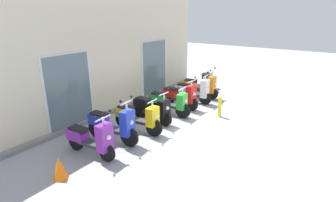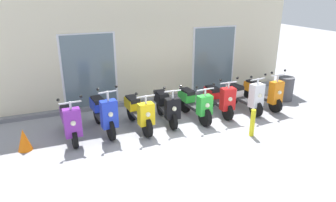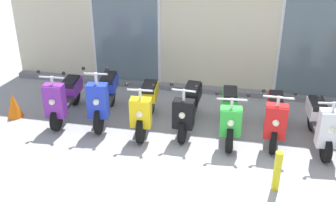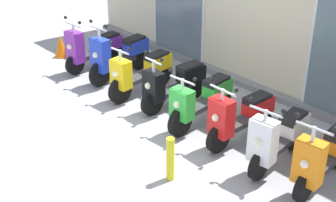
{
  "view_description": "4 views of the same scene",
  "coord_description": "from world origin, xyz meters",
  "px_view_note": "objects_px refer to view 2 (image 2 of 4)",
  "views": [
    {
      "loc": [
        -6.75,
        -3.9,
        3.45
      ],
      "look_at": [
        -0.41,
        0.42,
        0.86
      ],
      "focal_mm": 28.74,
      "sensor_mm": 36.0,
      "label": 1
    },
    {
      "loc": [
        -3.28,
        -6.15,
        3.49
      ],
      "look_at": [
        -0.49,
        0.66,
        0.77
      ],
      "focal_mm": 32.77,
      "sensor_mm": 36.0,
      "label": 2
    },
    {
      "loc": [
        0.68,
        -6.19,
        4.39
      ],
      "look_at": [
        -0.68,
        0.64,
        0.78
      ],
      "focal_mm": 45.94,
      "sensor_mm": 36.0,
      "label": 3
    },
    {
      "loc": [
        5.63,
        -4.55,
        4.36
      ],
      "look_at": [
        0.21,
        0.39,
        0.56
      ],
      "focal_mm": 52.4,
      "sensor_mm": 36.0,
      "label": 4
    }
  ],
  "objects_px": {
    "scooter_white": "(245,96)",
    "curb_bollard": "(252,123)",
    "scooter_blue": "(103,113)",
    "scooter_black": "(167,106)",
    "scooter_yellow": "(139,112)",
    "scooter_green": "(195,103)",
    "scooter_purple": "(70,121)",
    "trash_bin": "(285,89)",
    "traffic_cone": "(24,140)",
    "scooter_red": "(219,98)",
    "scooter_orange": "(264,92)"
  },
  "relations": [
    {
      "from": "scooter_orange",
      "to": "scooter_purple",
      "type": "bearing_deg",
      "value": 179.84
    },
    {
      "from": "scooter_yellow",
      "to": "scooter_green",
      "type": "bearing_deg",
      "value": 0.2
    },
    {
      "from": "scooter_yellow",
      "to": "traffic_cone",
      "type": "height_order",
      "value": "scooter_yellow"
    },
    {
      "from": "scooter_blue",
      "to": "scooter_green",
      "type": "xyz_separation_m",
      "value": [
        2.52,
        -0.12,
        -0.07
      ]
    },
    {
      "from": "scooter_blue",
      "to": "scooter_yellow",
      "type": "bearing_deg",
      "value": -8.06
    },
    {
      "from": "scooter_black",
      "to": "curb_bollard",
      "type": "xyz_separation_m",
      "value": [
        1.65,
        -1.6,
        -0.13
      ]
    },
    {
      "from": "scooter_blue",
      "to": "scooter_white",
      "type": "bearing_deg",
      "value": -2.29
    },
    {
      "from": "scooter_purple",
      "to": "scooter_orange",
      "type": "height_order",
      "value": "scooter_orange"
    },
    {
      "from": "scooter_purple",
      "to": "scooter_red",
      "type": "height_order",
      "value": "scooter_purple"
    },
    {
      "from": "scooter_yellow",
      "to": "trash_bin",
      "type": "bearing_deg",
      "value": 3.11
    },
    {
      "from": "scooter_white",
      "to": "scooter_orange",
      "type": "height_order",
      "value": "scooter_orange"
    },
    {
      "from": "scooter_black",
      "to": "scooter_red",
      "type": "xyz_separation_m",
      "value": [
        1.63,
        -0.04,
        0.0
      ]
    },
    {
      "from": "scooter_purple",
      "to": "scooter_blue",
      "type": "distance_m",
      "value": 0.83
    },
    {
      "from": "scooter_purple",
      "to": "scooter_green",
      "type": "distance_m",
      "value": 3.35
    },
    {
      "from": "scooter_white",
      "to": "trash_bin",
      "type": "distance_m",
      "value": 1.84
    },
    {
      "from": "scooter_green",
      "to": "traffic_cone",
      "type": "xyz_separation_m",
      "value": [
        -4.39,
        -0.15,
        -0.2
      ]
    },
    {
      "from": "scooter_red",
      "to": "traffic_cone",
      "type": "xyz_separation_m",
      "value": [
        -5.22,
        -0.2,
        -0.22
      ]
    },
    {
      "from": "trash_bin",
      "to": "scooter_white",
      "type": "bearing_deg",
      "value": -170.03
    },
    {
      "from": "scooter_blue",
      "to": "trash_bin",
      "type": "xyz_separation_m",
      "value": [
        5.98,
        0.15,
        -0.14
      ]
    },
    {
      "from": "scooter_blue",
      "to": "scooter_yellow",
      "type": "xyz_separation_m",
      "value": [
        0.89,
        -0.13,
        -0.07
      ]
    },
    {
      "from": "scooter_purple",
      "to": "trash_bin",
      "type": "relative_size",
      "value": 1.98
    },
    {
      "from": "scooter_blue",
      "to": "curb_bollard",
      "type": "xyz_separation_m",
      "value": [
        3.36,
        -1.62,
        -0.18
      ]
    },
    {
      "from": "scooter_white",
      "to": "trash_bin",
      "type": "height_order",
      "value": "scooter_white"
    },
    {
      "from": "scooter_red",
      "to": "scooter_white",
      "type": "relative_size",
      "value": 0.99
    },
    {
      "from": "scooter_white",
      "to": "curb_bollard",
      "type": "bearing_deg",
      "value": -119.05
    },
    {
      "from": "scooter_red",
      "to": "curb_bollard",
      "type": "xyz_separation_m",
      "value": [
        0.02,
        -1.56,
        -0.13
      ]
    },
    {
      "from": "scooter_green",
      "to": "scooter_blue",
      "type": "bearing_deg",
      "value": 177.27
    },
    {
      "from": "scooter_green",
      "to": "curb_bollard",
      "type": "height_order",
      "value": "scooter_green"
    },
    {
      "from": "scooter_yellow",
      "to": "trash_bin",
      "type": "xyz_separation_m",
      "value": [
        5.09,
        0.28,
        -0.08
      ]
    },
    {
      "from": "scooter_purple",
      "to": "scooter_blue",
      "type": "height_order",
      "value": "scooter_blue"
    },
    {
      "from": "scooter_blue",
      "to": "scooter_orange",
      "type": "xyz_separation_m",
      "value": [
        4.91,
        -0.1,
        -0.05
      ]
    },
    {
      "from": "scooter_green",
      "to": "scooter_red",
      "type": "height_order",
      "value": "scooter_red"
    },
    {
      "from": "scooter_purple",
      "to": "scooter_yellow",
      "type": "xyz_separation_m",
      "value": [
        1.72,
        -0.05,
        -0.0
      ]
    },
    {
      "from": "scooter_blue",
      "to": "scooter_red",
      "type": "xyz_separation_m",
      "value": [
        3.35,
        -0.07,
        -0.05
      ]
    },
    {
      "from": "curb_bollard",
      "to": "scooter_black",
      "type": "bearing_deg",
      "value": 135.86
    },
    {
      "from": "scooter_green",
      "to": "scooter_red",
      "type": "xyz_separation_m",
      "value": [
        0.83,
        0.05,
        0.01
      ]
    },
    {
      "from": "scooter_blue",
      "to": "scooter_black",
      "type": "relative_size",
      "value": 1.1
    },
    {
      "from": "scooter_black",
      "to": "traffic_cone",
      "type": "bearing_deg",
      "value": -176.13
    },
    {
      "from": "trash_bin",
      "to": "scooter_red",
      "type": "bearing_deg",
      "value": -175.27
    },
    {
      "from": "scooter_purple",
      "to": "scooter_black",
      "type": "distance_m",
      "value": 2.54
    },
    {
      "from": "curb_bollard",
      "to": "trash_bin",
      "type": "relative_size",
      "value": 0.91
    },
    {
      "from": "scooter_purple",
      "to": "scooter_white",
      "type": "height_order",
      "value": "scooter_white"
    },
    {
      "from": "scooter_blue",
      "to": "scooter_white",
      "type": "relative_size",
      "value": 1.09
    },
    {
      "from": "scooter_purple",
      "to": "scooter_yellow",
      "type": "bearing_deg",
      "value": -1.54
    },
    {
      "from": "scooter_blue",
      "to": "scooter_green",
      "type": "height_order",
      "value": "scooter_blue"
    },
    {
      "from": "scooter_green",
      "to": "trash_bin",
      "type": "bearing_deg",
      "value": 4.48
    },
    {
      "from": "traffic_cone",
      "to": "scooter_purple",
      "type": "bearing_deg",
      "value": 10.09
    },
    {
      "from": "scooter_purple",
      "to": "scooter_white",
      "type": "xyz_separation_m",
      "value": [
        5.0,
        -0.09,
        0.02
      ]
    },
    {
      "from": "scooter_blue",
      "to": "scooter_orange",
      "type": "relative_size",
      "value": 1.08
    },
    {
      "from": "scooter_yellow",
      "to": "scooter_black",
      "type": "xyz_separation_m",
      "value": [
        0.82,
        0.1,
        0.01
      ]
    }
  ]
}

